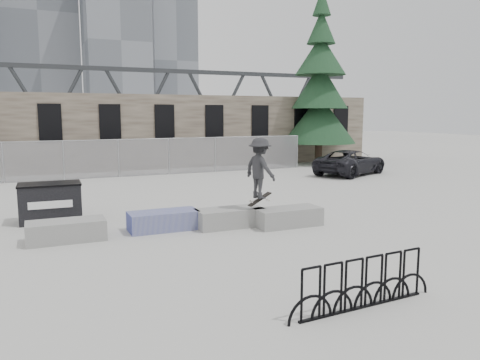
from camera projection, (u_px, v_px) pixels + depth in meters
name	position (u px, v px, depth m)	size (l,w,h in m)	color
ground	(191.00, 229.00, 13.68)	(120.00, 120.00, 0.00)	#A2A29E
stone_wall	(107.00, 132.00, 28.07)	(36.00, 2.58, 4.50)	brown
chainlink_fence	(118.00, 158.00, 24.86)	(22.06, 0.06, 2.02)	gray
planter_far_left	(66.00, 230.00, 12.42)	(2.00, 0.90, 0.55)	gray
planter_center_left	(164.00, 220.00, 13.61)	(2.00, 0.90, 0.55)	#303991
planter_center_right	(229.00, 217.00, 13.99)	(2.00, 0.90, 0.55)	gray
planter_offset	(288.00, 216.00, 14.09)	(2.00, 0.90, 0.55)	gray
dumpster	(50.00, 202.00, 14.63)	(1.88, 1.17, 1.22)	black
bike_rack	(364.00, 284.00, 8.10)	(3.14, 0.24, 0.90)	black
spruce_tree	(320.00, 92.00, 31.12)	(4.88, 4.88, 11.50)	#38281E
skyline_towers	(43.00, 27.00, 95.33)	(58.00, 28.00, 48.00)	slate
truss_bridge	(139.00, 108.00, 66.91)	(70.00, 3.00, 9.80)	#2D3033
suv	(351.00, 162.00, 25.97)	(2.27, 4.92, 1.37)	black
skateboarder	(260.00, 168.00, 13.75)	(0.96, 1.30, 2.01)	#27272A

